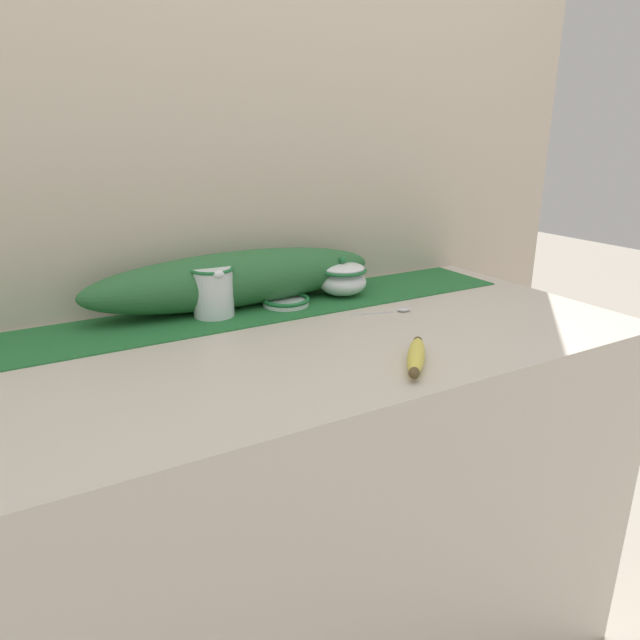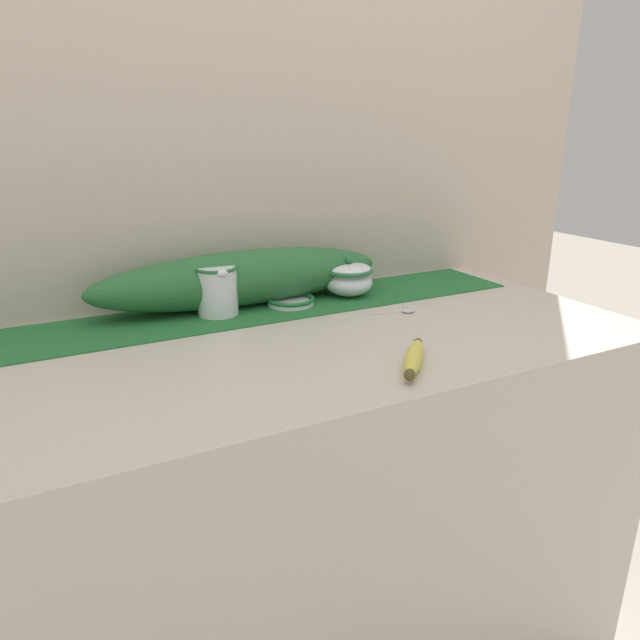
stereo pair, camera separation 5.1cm
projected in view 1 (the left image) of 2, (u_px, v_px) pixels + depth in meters
The scene contains 9 objects.
countertop at pixel (292, 518), 1.36m from camera, with size 1.56×0.71×0.91m, color beige.
back_wall at pixel (219, 186), 1.43m from camera, with size 2.36×0.04×2.40m, color beige.
table_runner at pixel (247, 311), 1.40m from camera, with size 1.44×0.24×0.00m, color #236B33.
cream_pitcher at pixel (213, 290), 1.34m from camera, with size 0.10×0.12×0.12m.
sugar_bowl at pixel (342, 278), 1.51m from camera, with size 0.13×0.13×0.11m.
small_dish at pixel (286, 301), 1.44m from camera, with size 0.12×0.12×0.02m.
banana at pixel (416, 356), 1.08m from camera, with size 0.14×0.16×0.03m.
spoon at pixel (399, 310), 1.39m from camera, with size 0.15×0.05×0.01m.
poinsettia_garland at pixel (238, 278), 1.42m from camera, with size 0.76×0.15×0.14m.
Camera 1 is at (-0.51, -1.02, 1.33)m, focal length 32.00 mm.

